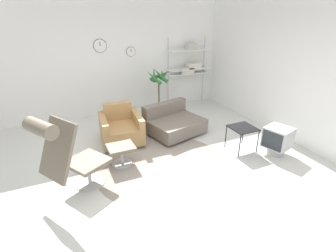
{
  "coord_description": "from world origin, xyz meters",
  "views": [
    {
      "loc": [
        -1.47,
        -3.73,
        2.56
      ],
      "look_at": [
        0.38,
        0.35,
        0.55
      ],
      "focal_mm": 28.0,
      "sensor_mm": 36.0,
      "label": 1
    }
  ],
  "objects_px": {
    "couch_low": "(173,123)",
    "crt_television": "(277,140)",
    "lounge_chair": "(65,150)",
    "ottoman": "(121,151)",
    "shelf_unit": "(189,64)",
    "armchair_red": "(121,129)",
    "side_table": "(243,130)",
    "potted_plant": "(159,94)"
  },
  "relations": [
    {
      "from": "couch_low",
      "to": "crt_television",
      "type": "bearing_deg",
      "value": 115.44
    },
    {
      "from": "lounge_chair",
      "to": "ottoman",
      "type": "bearing_deg",
      "value": 90.0
    },
    {
      "from": "shelf_unit",
      "to": "couch_low",
      "type": "bearing_deg",
      "value": -128.03
    },
    {
      "from": "couch_low",
      "to": "shelf_unit",
      "type": "bearing_deg",
      "value": -142.37
    },
    {
      "from": "armchair_red",
      "to": "lounge_chair",
      "type": "bearing_deg",
      "value": 56.06
    },
    {
      "from": "ottoman",
      "to": "side_table",
      "type": "bearing_deg",
      "value": -11.18
    },
    {
      "from": "armchair_red",
      "to": "couch_low",
      "type": "bearing_deg",
      "value": -177.99
    },
    {
      "from": "couch_low",
      "to": "armchair_red",
      "type": "bearing_deg",
      "value": -17.46
    },
    {
      "from": "crt_television",
      "to": "potted_plant",
      "type": "relative_size",
      "value": 0.42
    },
    {
      "from": "armchair_red",
      "to": "potted_plant",
      "type": "distance_m",
      "value": 1.7
    },
    {
      "from": "lounge_chair",
      "to": "armchair_red",
      "type": "relative_size",
      "value": 1.39
    },
    {
      "from": "ottoman",
      "to": "potted_plant",
      "type": "distance_m",
      "value": 2.48
    },
    {
      "from": "crt_television",
      "to": "shelf_unit",
      "type": "bearing_deg",
      "value": -13.43
    },
    {
      "from": "couch_low",
      "to": "lounge_chair",
      "type": "bearing_deg",
      "value": 15.78
    },
    {
      "from": "ottoman",
      "to": "armchair_red",
      "type": "bearing_deg",
      "value": 74.96
    },
    {
      "from": "lounge_chair",
      "to": "couch_low",
      "type": "distance_m",
      "value": 2.73
    },
    {
      "from": "armchair_red",
      "to": "crt_television",
      "type": "xyz_separation_m",
      "value": [
        2.56,
        -1.73,
        0.02
      ]
    },
    {
      "from": "crt_television",
      "to": "lounge_chair",
      "type": "bearing_deg",
      "value": 68.68
    },
    {
      "from": "couch_low",
      "to": "potted_plant",
      "type": "bearing_deg",
      "value": -110.75
    },
    {
      "from": "armchair_red",
      "to": "couch_low",
      "type": "relative_size",
      "value": 0.71
    },
    {
      "from": "ottoman",
      "to": "shelf_unit",
      "type": "distance_m",
      "value": 3.66
    },
    {
      "from": "lounge_chair",
      "to": "side_table",
      "type": "xyz_separation_m",
      "value": [
        3.19,
        0.08,
        -0.33
      ]
    },
    {
      "from": "armchair_red",
      "to": "shelf_unit",
      "type": "height_order",
      "value": "shelf_unit"
    },
    {
      "from": "shelf_unit",
      "to": "ottoman",
      "type": "bearing_deg",
      "value": -137.93
    },
    {
      "from": "lounge_chair",
      "to": "side_table",
      "type": "relative_size",
      "value": 2.69
    },
    {
      "from": "lounge_chair",
      "to": "crt_television",
      "type": "distance_m",
      "value": 3.74
    },
    {
      "from": "armchair_red",
      "to": "shelf_unit",
      "type": "xyz_separation_m",
      "value": [
        2.4,
        1.5,
        0.91
      ]
    },
    {
      "from": "potted_plant",
      "to": "side_table",
      "type": "bearing_deg",
      "value": -72.45
    },
    {
      "from": "potted_plant",
      "to": "shelf_unit",
      "type": "height_order",
      "value": "shelf_unit"
    },
    {
      "from": "armchair_red",
      "to": "side_table",
      "type": "height_order",
      "value": "armchair_red"
    },
    {
      "from": "ottoman",
      "to": "lounge_chair",
      "type": "bearing_deg",
      "value": -149.51
    },
    {
      "from": "armchair_red",
      "to": "crt_television",
      "type": "height_order",
      "value": "armchair_red"
    },
    {
      "from": "potted_plant",
      "to": "shelf_unit",
      "type": "relative_size",
      "value": 0.7
    },
    {
      "from": "crt_television",
      "to": "shelf_unit",
      "type": "distance_m",
      "value": 3.35
    },
    {
      "from": "crt_television",
      "to": "potted_plant",
      "type": "distance_m",
      "value": 3.07
    },
    {
      "from": "crt_television",
      "to": "ottoman",
      "type": "bearing_deg",
      "value": 56.61
    },
    {
      "from": "potted_plant",
      "to": "shelf_unit",
      "type": "distance_m",
      "value": 1.34
    },
    {
      "from": "ottoman",
      "to": "shelf_unit",
      "type": "height_order",
      "value": "shelf_unit"
    },
    {
      "from": "armchair_red",
      "to": "side_table",
      "type": "xyz_separation_m",
      "value": [
        2.05,
        -1.32,
        0.16
      ]
    },
    {
      "from": "side_table",
      "to": "potted_plant",
      "type": "xyz_separation_m",
      "value": [
        -0.75,
        2.38,
        0.13
      ]
    },
    {
      "from": "couch_low",
      "to": "potted_plant",
      "type": "xyz_separation_m",
      "value": [
        0.13,
        1.12,
        0.34
      ]
    },
    {
      "from": "armchair_red",
      "to": "side_table",
      "type": "relative_size",
      "value": 1.93
    }
  ]
}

